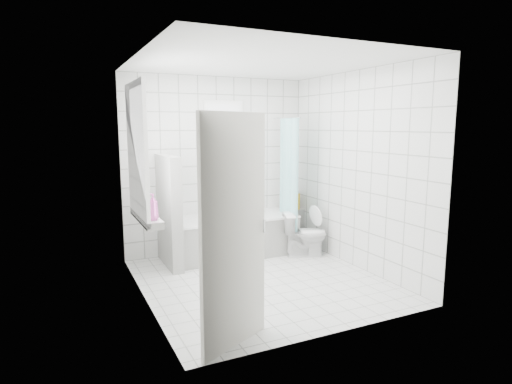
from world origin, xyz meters
TOP-DOWN VIEW (x-y plane):
  - ground at (0.00, 0.00)m, footprint 3.00×3.00m
  - ceiling at (0.00, 0.00)m, footprint 3.00×3.00m
  - wall_back at (0.00, 1.50)m, footprint 2.80×0.02m
  - wall_front at (0.00, -1.50)m, footprint 2.80×0.02m
  - wall_left at (-1.40, 0.00)m, footprint 0.02×3.00m
  - wall_right at (1.40, 0.00)m, footprint 0.02×3.00m
  - window_left at (-1.35, 0.30)m, footprint 0.01×0.90m
  - window_back at (0.10, 1.46)m, footprint 0.50×0.01m
  - window_sill at (-1.31, 0.30)m, footprint 0.18×1.02m
  - door at (-0.89, -1.30)m, footprint 0.73×0.40m
  - bathtub at (0.11, 1.12)m, footprint 1.80×0.77m
  - partition_wall at (-0.86, 1.07)m, footprint 0.15×0.85m
  - tiled_ledge at (1.28, 1.38)m, footprint 0.40×0.24m
  - toilet at (1.03, 0.65)m, footprint 0.71×0.54m
  - curtain_rod at (0.95, 1.10)m, footprint 0.02×0.80m
  - shower_curtain at (0.95, 0.97)m, footprint 0.14×0.48m
  - tub_faucet at (0.21, 1.46)m, footprint 0.18×0.06m
  - sill_bottles at (-1.30, 0.18)m, footprint 0.15×0.79m
  - ledge_bottles at (1.27, 1.36)m, footprint 0.16×0.16m

SIDE VIEW (x-z plane):
  - ground at x=0.00m, z-range 0.00..0.00m
  - tiled_ledge at x=1.28m, z-range 0.00..0.55m
  - bathtub at x=0.11m, z-range 0.00..0.58m
  - toilet at x=1.03m, z-range 0.00..0.64m
  - ledge_bottles at x=1.27m, z-range 0.54..0.80m
  - partition_wall at x=-0.86m, z-range 0.00..1.50m
  - tub_faucet at x=0.21m, z-range 0.82..0.88m
  - window_sill at x=-1.31m, z-range 0.82..0.90m
  - door at x=-0.89m, z-range 0.00..2.00m
  - sill_bottles at x=-1.30m, z-range 0.87..1.15m
  - shower_curtain at x=0.95m, z-range 0.21..1.99m
  - wall_back at x=0.00m, z-range 0.00..2.60m
  - wall_front at x=0.00m, z-range 0.00..2.60m
  - wall_left at x=-1.40m, z-range 0.00..2.60m
  - wall_right at x=1.40m, z-range 0.00..2.60m
  - window_left at x=-1.35m, z-range 0.90..2.30m
  - window_back at x=0.10m, z-range 1.70..2.20m
  - curtain_rod at x=0.95m, z-range 1.99..2.01m
  - ceiling at x=0.00m, z-range 2.60..2.60m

